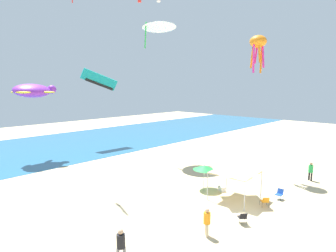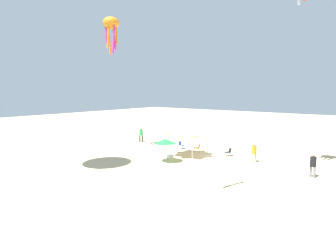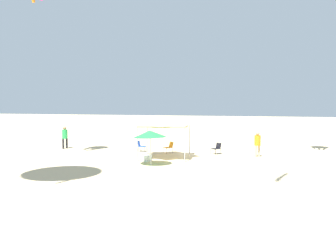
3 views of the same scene
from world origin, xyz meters
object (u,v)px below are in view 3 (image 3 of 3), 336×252
at_px(folding_chair_right_of_tent, 141,145).
at_px(folding_chair_near_cooler, 169,146).
at_px(folding_chair_left_of_tent, 217,148).
at_px(person_beachcomber, 65,136).
at_px(cooler_box, 147,158).
at_px(beach_umbrella, 150,134).
at_px(person_watching_sky, 258,142).
at_px(canopy_tent, 165,123).

relative_size(folding_chair_right_of_tent, folding_chair_near_cooler, 1.00).
distance_m(folding_chair_left_of_tent, person_beachcomber, 12.36).
distance_m(cooler_box, person_beachcomber, 9.50).
xyz_separation_m(beach_umbrella, folding_chair_left_of_tent, (-3.51, -5.71, -1.46)).
relative_size(beach_umbrella, folding_chair_near_cooler, 2.68).
bearing_deg(cooler_box, person_watching_sky, -153.66).
xyz_separation_m(folding_chair_near_cooler, person_beachcomber, (8.79, -0.50, 0.59)).
bearing_deg(folding_chair_near_cooler, person_beachcomber, -136.71).
bearing_deg(beach_umbrella, person_beachcomber, -34.72).
relative_size(canopy_tent, folding_chair_near_cooler, 4.19).
relative_size(cooler_box, person_beachcomber, 0.40).
bearing_deg(canopy_tent, person_watching_sky, -164.01).
bearing_deg(person_watching_sky, folding_chair_near_cooler, 127.86).
bearing_deg(person_watching_sky, cooler_box, 160.43).
height_order(folding_chair_left_of_tent, folding_chair_near_cooler, same).
bearing_deg(folding_chair_right_of_tent, folding_chair_left_of_tent, -90.60).
height_order(beach_umbrella, folding_chair_left_of_tent, beach_umbrella).
height_order(beach_umbrella, person_watching_sky, beach_umbrella).
height_order(canopy_tent, folding_chair_left_of_tent, canopy_tent).
height_order(cooler_box, person_beachcomber, person_beachcomber).
distance_m(folding_chair_left_of_tent, person_watching_sky, 3.06).
bearing_deg(folding_chair_near_cooler, cooler_box, -51.22).
xyz_separation_m(beach_umbrella, folding_chair_near_cooler, (0.04, -5.62, -1.46)).
bearing_deg(folding_chair_left_of_tent, beach_umbrella, -79.13).
distance_m(canopy_tent, folding_chair_near_cooler, 3.16).
relative_size(folding_chair_left_of_tent, cooler_box, 1.13).
bearing_deg(folding_chair_right_of_tent, canopy_tent, -136.70).
height_order(canopy_tent, person_beachcomber, canopy_tent).
bearing_deg(folding_chair_left_of_tent, folding_chair_near_cooler, -136.10).
xyz_separation_m(folding_chair_right_of_tent, cooler_box, (-1.69, 4.35, -0.27)).
relative_size(folding_chair_left_of_tent, folding_chair_near_cooler, 1.00).
bearing_deg(person_watching_sky, folding_chair_right_of_tent, 128.37).
bearing_deg(person_beachcomber, folding_chair_right_of_tent, 120.32).
relative_size(folding_chair_right_of_tent, person_beachcomber, 0.45).
height_order(folding_chair_left_of_tent, folding_chair_right_of_tent, same).
distance_m(canopy_tent, folding_chair_left_of_tent, 4.63).
xyz_separation_m(beach_umbrella, person_beachcomber, (8.83, -6.12, -0.87)).
distance_m(cooler_box, person_watching_sky, 7.88).
relative_size(cooler_box, person_watching_sky, 0.41).
xyz_separation_m(canopy_tent, folding_chair_left_of_tent, (-3.32, -2.58, -1.93)).
bearing_deg(folding_chair_near_cooler, folding_chair_left_of_tent, 47.94).
distance_m(folding_chair_right_of_tent, person_watching_sky, 8.77).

